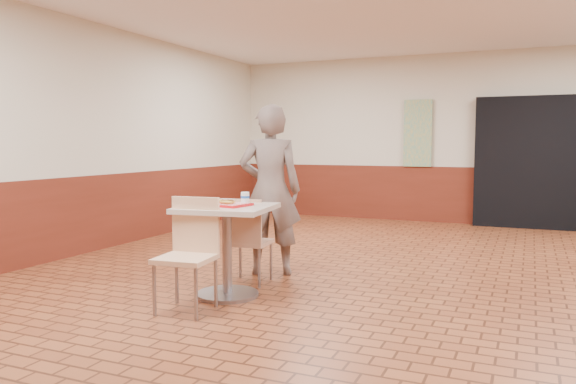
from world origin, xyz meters
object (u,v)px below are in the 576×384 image
at_px(ring_donut, 217,200).
at_px(customer, 270,190).
at_px(chair_main_front, 190,247).
at_px(serving_tray, 227,204).
at_px(chair_main_back, 246,236).
at_px(paper_cup, 245,197).
at_px(main_table, 227,235).
at_px(long_john_donut, 227,201).

bearing_deg(ring_donut, customer, 83.39).
distance_m(chair_main_front, serving_tray, 0.59).
xyz_separation_m(chair_main_back, ring_donut, (-0.09, -0.42, 0.40)).
height_order(serving_tray, paper_cup, paper_cup).
bearing_deg(chair_main_front, main_table, 73.06).
xyz_separation_m(serving_tray, paper_cup, (0.15, 0.09, 0.06)).
xyz_separation_m(main_table, paper_cup, (0.15, 0.09, 0.35)).
height_order(main_table, serving_tray, serving_tray).
bearing_deg(long_john_donut, customer, 93.45).
bearing_deg(serving_tray, chair_main_front, -100.76).
bearing_deg(chair_main_back, long_john_donut, 93.39).
distance_m(main_table, serving_tray, 0.29).
bearing_deg(chair_main_back, customer, -97.91).
bearing_deg(chair_main_front, ring_donut, 87.95).
relative_size(main_table, customer, 0.46).
distance_m(customer, serving_tray, 0.98).
relative_size(serving_tray, ring_donut, 3.74).
xyz_separation_m(customer, paper_cup, (0.17, -0.89, 0.01)).
bearing_deg(serving_tray, long_john_donut, -56.03).
bearing_deg(chair_main_front, long_john_donut, 65.91).
distance_m(long_john_donut, paper_cup, 0.19).
xyz_separation_m(customer, long_john_donut, (0.06, -1.05, -0.02)).
relative_size(ring_donut, long_john_donut, 0.65).
bearing_deg(ring_donut, long_john_donut, -30.72).
height_order(customer, ring_donut, customer).
bearing_deg(main_table, customer, 91.15).
height_order(chair_main_front, serving_tray, chair_main_front).
distance_m(chair_main_front, chair_main_back, 0.95).
xyz_separation_m(chair_main_front, long_john_donut, (0.13, 0.42, 0.36)).
xyz_separation_m(main_table, chair_main_back, (-0.04, 0.46, -0.08)).
bearing_deg(chair_main_back, paper_cup, 110.72).
relative_size(serving_tray, long_john_donut, 2.42).
distance_m(chair_main_back, customer, 0.67).
relative_size(chair_main_back, customer, 0.48).
bearing_deg(main_table, paper_cup, 30.87).
bearing_deg(long_john_donut, ring_donut, 149.28).
bearing_deg(chair_main_back, chair_main_front, 81.27).
bearing_deg(paper_cup, chair_main_front, -112.65).
bearing_deg(paper_cup, main_table, -149.13).
height_order(chair_main_back, serving_tray, chair_main_back).
bearing_deg(long_john_donut, chair_main_front, -107.92).
bearing_deg(customer, long_john_donut, 71.79).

